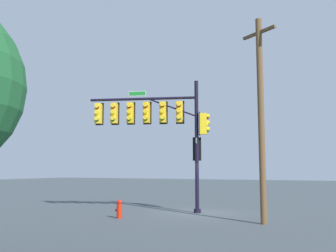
{
  "coord_description": "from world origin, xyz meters",
  "views": [
    {
      "loc": [
        -7.25,
        18.51,
        2.22
      ],
      "look_at": [
        1.49,
        0.34,
        4.48
      ],
      "focal_mm": 40.93,
      "sensor_mm": 36.0,
      "label": 1
    }
  ],
  "objects": [
    {
      "name": "ground_plane",
      "position": [
        0.0,
        0.0,
        0.0
      ],
      "size": [
        120.0,
        120.0,
        0.0
      ],
      "primitive_type": "plane",
      "color": "#3E474C"
    },
    {
      "name": "signal_pole_assembly",
      "position": [
        1.88,
        0.58,
        4.7
      ],
      "size": [
        6.2,
        2.65,
        6.84
      ],
      "color": "black",
      "rests_on": "ground_plane"
    },
    {
      "name": "utility_pole",
      "position": [
        -3.91,
        2.63,
        4.46
      ],
      "size": [
        1.59,
        1.05,
        8.6
      ],
      "color": "brown",
      "rests_on": "ground_plane"
    },
    {
      "name": "fire_hydrant",
      "position": [
        2.37,
        3.6,
        0.41
      ],
      "size": [
        0.33,
        0.24,
        0.83
      ],
      "color": "red",
      "rests_on": "ground_plane"
    }
  ]
}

